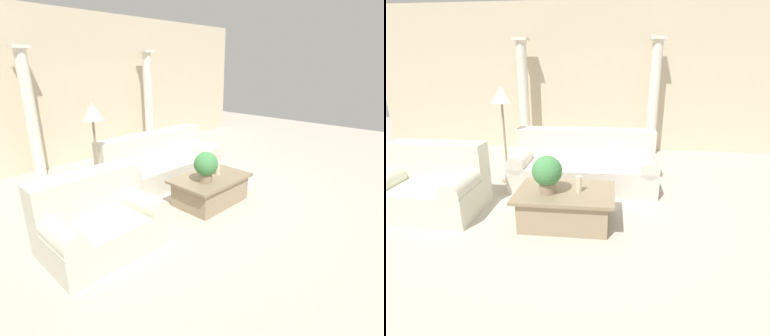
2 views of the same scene
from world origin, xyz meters
The scene contains 10 objects.
ground_plane centered at (0.00, 0.00, 0.00)m, with size 16.00×16.00×0.00m, color #BCB2A3.
wall_back centered at (0.00, 3.12, 1.60)m, with size 10.00×0.06×3.20m.
sofa_long centered at (0.13, 0.81, 0.35)m, with size 2.31×0.97×0.90m.
loveseat centered at (-1.85, -0.32, 0.36)m, with size 1.34×0.97×0.90m.
coffee_table centered at (0.02, -0.51, 0.22)m, with size 1.22×0.81×0.44m.
potted_plant centered at (-0.18, -0.59, 0.70)m, with size 0.36×0.36×0.46m.
pillar_candle centered at (0.19, -0.52, 0.54)m, with size 0.07×0.07×0.20m.
floor_lamp centered at (-1.19, 0.79, 1.37)m, with size 0.34×0.34×1.59m.
column_left centered at (-1.39, 2.72, 1.25)m, with size 0.31×0.31×2.45m.
column_right centered at (1.43, 2.72, 1.25)m, with size 0.31×0.31×2.45m.
Camera 2 is at (0.55, -3.88, 1.91)m, focal length 28.00 mm.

